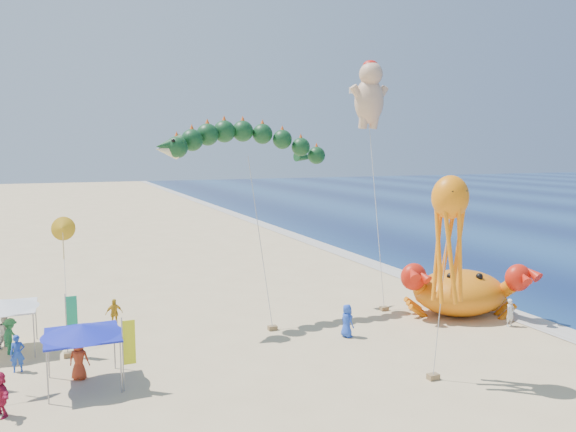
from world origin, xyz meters
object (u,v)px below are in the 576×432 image
Objects in this scene: dragon_kite at (245,148)px; canopy_blue at (82,330)px; cherub_kite at (370,93)px; crab_inflatable at (461,291)px; octopus_kite at (449,229)px; canopy_white at (2,304)px.

dragon_kite reaches higher than canopy_blue.
cherub_kite is (9.12, 1.22, 3.61)m from dragon_kite.
dragon_kite reaches higher than crab_inflatable.
cherub_kite is 4.75× the size of canopy_blue.
octopus_kite is 2.61× the size of canopy_white.
crab_inflatable is 2.31× the size of canopy_blue.
canopy_blue is at bearing -156.54° from cherub_kite.
dragon_kite reaches higher than octopus_kite.
canopy_blue is (-22.02, -2.25, 0.94)m from crab_inflatable.
cherub_kite is at bearing 5.91° from canopy_white.
octopus_kite is at bearing -106.44° from cherub_kite.
canopy_blue is 6.83m from canopy_white.
dragon_kite is 13.90m from octopus_kite.
dragon_kite is 1.27× the size of octopus_kite.
octopus_kite is (-4.03, -13.66, -7.14)m from cherub_kite.
dragon_kite is 9.88m from cherub_kite.
dragon_kite is 0.72× the size of cherub_kite.
crab_inflatable is 22.16m from canopy_blue.
octopus_kite reaches higher than crab_inflatable.
canopy_white is at bearing -174.09° from cherub_kite.
cherub_kite is at bearing 73.56° from octopus_kite.
dragon_kite is 15.40m from canopy_white.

